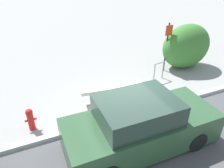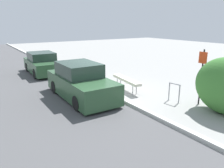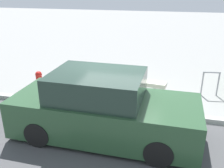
# 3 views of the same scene
# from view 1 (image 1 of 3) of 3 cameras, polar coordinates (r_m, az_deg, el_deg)

# --- Properties ---
(ground_plane) EXTENTS (60.00, 60.00, 0.00)m
(ground_plane) POSITION_cam_1_polar(r_m,az_deg,el_deg) (7.51, 2.47, -8.99)
(ground_plane) COLOR gray
(curb) EXTENTS (60.00, 0.20, 0.13)m
(curb) POSITION_cam_1_polar(r_m,az_deg,el_deg) (7.47, 2.48, -8.60)
(curb) COLOR #B7B7B2
(curb) RESTS_ON ground_plane
(bench) EXTENTS (2.36, 0.67, 0.60)m
(bench) POSITION_cam_1_polar(r_m,az_deg,el_deg) (8.14, -0.03, -1.06)
(bench) COLOR gray
(bench) RESTS_ON ground_plane
(bike_rack) EXTENTS (0.55, 0.13, 0.83)m
(bike_rack) POSITION_cam_1_polar(r_m,az_deg,el_deg) (9.79, 12.15, 3.79)
(bike_rack) COLOR #99999E
(bike_rack) RESTS_ON ground_plane
(sign_post) EXTENTS (0.36, 0.08, 2.30)m
(sign_post) POSITION_cam_1_polar(r_m,az_deg,el_deg) (10.37, 14.19, 10.35)
(sign_post) COLOR black
(sign_post) RESTS_ON ground_plane
(fire_hydrant) EXTENTS (0.36, 0.22, 0.77)m
(fire_hydrant) POSITION_cam_1_polar(r_m,az_deg,el_deg) (7.31, -20.53, -8.47)
(fire_hydrant) COLOR red
(fire_hydrant) RESTS_ON ground_plane
(shrub_hedge) EXTENTS (2.49, 1.55, 2.13)m
(shrub_hedge) POSITION_cam_1_polar(r_m,az_deg,el_deg) (11.16, 18.82, 9.29)
(shrub_hedge) COLOR #3D7A33
(shrub_hedge) RESTS_ON ground_plane
(parked_car_near) EXTENTS (4.34, 1.81, 1.59)m
(parked_car_near) POSITION_cam_1_polar(r_m,az_deg,el_deg) (6.21, 7.42, -10.74)
(parked_car_near) COLOR black
(parked_car_near) RESTS_ON ground_plane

